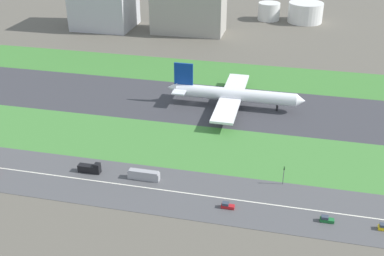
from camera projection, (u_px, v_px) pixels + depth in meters
name	position (u px, v px, depth m)	size (l,w,h in m)	color
ground_plane	(192.00, 103.00, 231.83)	(800.00, 800.00, 0.00)	#5B564C
runway	(192.00, 103.00, 231.80)	(280.00, 46.00, 0.10)	#38383D
grass_median_north	(208.00, 73.00, 267.15)	(280.00, 36.00, 0.10)	#3D7A33
grass_median_south	(170.00, 144.00, 196.46)	(280.00, 36.00, 0.10)	#427F38
highway	(146.00, 188.00, 168.87)	(280.00, 28.00, 0.10)	#4C4C4F
highway_centerline	(146.00, 188.00, 168.85)	(266.00, 0.50, 0.01)	silver
airliner	(232.00, 95.00, 225.11)	(65.00, 56.00, 19.70)	white
car_2	(227.00, 206.00, 158.27)	(4.40, 1.80, 2.00)	#B2191E
car_4	(326.00, 219.00, 151.99)	(4.40, 1.80, 2.00)	#19662D
bus_0	(144.00, 175.00, 172.80)	(11.60, 2.50, 3.50)	#99999E
truck_0	(90.00, 168.00, 176.96)	(8.40, 2.50, 4.00)	black
traffic_light	(284.00, 174.00, 168.84)	(0.36, 0.50, 7.20)	#4C4C51
hangar_building	(189.00, 2.00, 326.02)	(49.05, 24.21, 41.70)	#9E998E
fuel_tank_west	(269.00, 11.00, 361.38)	(16.22, 16.22, 12.82)	silver
fuel_tank_centre	(305.00, 12.00, 355.72)	(25.27, 25.27, 14.37)	silver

